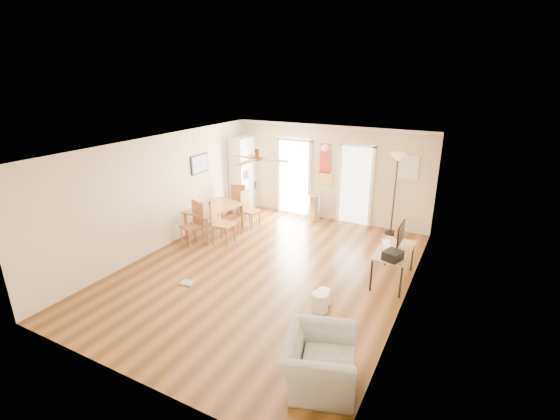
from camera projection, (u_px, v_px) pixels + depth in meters
The scene contains 30 objects.
floor at pixel (267, 270), 8.15m from camera, with size 7.00×7.00×0.00m, color brown.
ceiling at pixel (265, 146), 7.29m from camera, with size 5.50×7.00×0.00m, color silver, non-canonical shape.
wall_back at pixel (329, 173), 10.65m from camera, with size 5.50×0.04×2.60m, color beige, non-canonical shape.
wall_front at pixel (125, 297), 4.80m from camera, with size 5.50×0.04×2.60m, color beige, non-canonical shape.
wall_left at pixel (161, 193), 8.92m from camera, with size 0.04×7.00×2.60m, color beige, non-canonical shape.
wall_right at pixel (409, 238), 6.52m from camera, with size 0.04×7.00×2.60m, color beige, non-canonical shape.
crown_molding at pixel (265, 148), 7.30m from camera, with size 5.50×7.00×0.08m, color white, non-canonical shape.
kitchen_doorway at pixel (294, 178), 11.18m from camera, with size 0.90×0.10×2.10m, color white, non-canonical shape.
bathroom_doorway at pixel (355, 186), 10.39m from camera, with size 0.80×0.10×2.10m, color white, non-canonical shape.
wall_decal at pixel (325, 164), 10.60m from camera, with size 0.46×0.03×1.10m, color red.
ac_grille at pixel (408, 167), 9.59m from camera, with size 0.50×0.04×0.60m, color white.
framed_poster at pixel (200, 164), 9.95m from camera, with size 0.04×0.66×0.48m, color black.
ceiling_fan at pixel (257, 158), 7.10m from camera, with size 1.24×1.24×0.20m, color #593819, non-canonical shape.
bookshelf at pixel (244, 174), 11.51m from camera, with size 0.43×0.97×2.15m, color silver, non-canonical shape.
dining_table at pixel (215, 220), 9.94m from camera, with size 0.85×1.41×0.71m, color #A66F35, non-canonical shape.
dining_chair_right_a at pixel (250, 209), 10.34m from camera, with size 0.39×0.39×0.96m, color #966230, non-canonical shape.
dining_chair_right_b at pixel (223, 222), 9.30m from camera, with size 0.44×0.44×1.07m, color #A76F35, non-canonical shape.
dining_chair_near at pixel (191, 224), 9.23m from camera, with size 0.43×0.43×1.04m, color #A05B33, non-canonical shape.
dining_chair_far at pixel (241, 200), 11.02m from camera, with size 0.41×0.41×1.00m, color #996631, non-canonical shape.
trash_can at pixel (314, 208), 10.82m from camera, with size 0.33×0.33×0.72m, color #B7B7B9.
torchiere_lamp at pixel (394, 195), 9.68m from camera, with size 0.39×0.39×2.07m, color black, non-canonical shape.
computer_desk at pixel (393, 265), 7.68m from camera, with size 0.62×1.24×0.66m, color tan, non-canonical shape.
imac at pixel (401, 237), 7.48m from camera, with size 0.08×0.58×0.54m, color black, non-canonical shape.
keyboard at pixel (387, 244), 7.80m from camera, with size 0.14×0.42×0.02m, color white.
printer at pixel (393, 255), 7.13m from camera, with size 0.28×0.33×0.17m, color black.
orange_bottle at pixel (397, 232), 8.04m from camera, with size 0.08×0.08×0.25m, color #F54D15.
wastebasket_a at pixel (324, 296), 6.96m from camera, with size 0.24×0.24×0.27m, color white.
wastebasket_b at pixel (320, 302), 6.74m from camera, with size 0.29×0.29×0.33m, color silver.
floor_cloth at pixel (187, 283), 7.64m from camera, with size 0.25×0.20×0.04m, color gray.
armchair at pixel (320, 361), 5.11m from camera, with size 1.05×0.92×0.68m, color #B0AFAA.
Camera 1 is at (3.62, -6.31, 3.90)m, focal length 25.14 mm.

